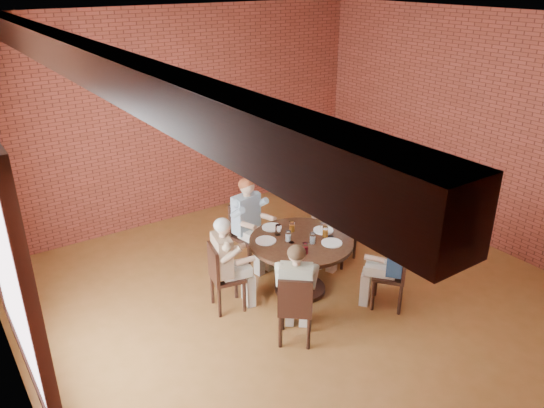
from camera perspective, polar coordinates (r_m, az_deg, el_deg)
floor at (r=6.70m, az=4.83°, el=-11.43°), size 7.00×7.00×0.00m
ceiling at (r=5.49m, az=6.11°, el=18.90°), size 7.00×7.00×0.00m
wall_back at (r=8.72m, az=-9.64°, el=9.20°), size 7.00×0.00×7.00m
wall_left at (r=4.70m, az=-26.97°, el=-6.44°), size 0.00×7.00×7.00m
wall_right at (r=8.26m, az=23.14°, el=6.79°), size 0.00×7.00×7.00m
ceiling_beam at (r=4.34m, az=-20.34°, el=14.57°), size 0.22×6.90×0.26m
window at (r=5.09m, az=-26.85°, el=-4.77°), size 0.10×2.16×2.36m
dining_table at (r=6.80m, az=3.11°, el=-5.52°), size 1.32×1.32×0.75m
chair_a at (r=7.64m, az=7.43°, el=-2.33°), size 0.56×0.56×0.95m
diner_a at (r=7.49m, az=7.17°, el=-1.45°), size 0.81×0.74×1.36m
chair_b at (r=7.47m, az=-2.88°, el=-2.91°), size 0.48×0.48×0.92m
diner_b at (r=7.35m, az=-2.48°, el=-2.08°), size 0.61×0.70×1.30m
chair_c at (r=6.50m, az=-5.43°, el=-7.59°), size 0.45×0.45×0.88m
diner_c at (r=6.45m, az=-4.87°, el=-6.48°), size 0.66×0.58×1.23m
chair_d at (r=5.92m, az=2.53°, el=-11.03°), size 0.53×0.53×0.88m
diner_d at (r=5.90m, az=2.59°, el=-9.60°), size 0.72×0.73×1.22m
chair_e at (r=6.69m, az=13.17°, el=-7.12°), size 0.54×0.54×0.89m
diner_e at (r=6.63m, az=12.64°, el=-6.03°), size 0.74×0.76×1.25m
plate_a at (r=6.94m, az=5.54°, el=-2.83°), size 0.26×0.26×0.01m
plate_b at (r=6.98m, az=-0.02°, el=-2.52°), size 0.26×0.26×0.01m
plate_c at (r=6.65m, az=-0.67°, el=-3.96°), size 0.26×0.26×0.01m
plate_d at (r=6.64m, az=6.44°, el=-4.17°), size 0.26×0.26×0.01m
glass_a at (r=6.86m, az=5.47°, el=-2.56°), size 0.07×0.07×0.14m
glass_b at (r=6.87m, az=2.15°, el=-2.42°), size 0.07×0.07×0.14m
glass_c at (r=6.78m, az=0.65°, el=-2.80°), size 0.07×0.07×0.14m
glass_d at (r=6.63m, az=1.75°, el=-3.48°), size 0.07×0.07×0.14m
glass_e at (r=6.37m, az=2.11°, el=-4.71°), size 0.07×0.07×0.14m
glass_f at (r=6.36m, az=3.60°, el=-4.76°), size 0.07×0.07×0.14m
glass_g at (r=6.59m, az=4.39°, el=-3.69°), size 0.07×0.07×0.14m
glass_h at (r=6.77m, az=5.75°, el=-2.99°), size 0.07×0.07×0.14m
smartphone at (r=6.76m, az=6.41°, el=-3.67°), size 0.12×0.16×0.01m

